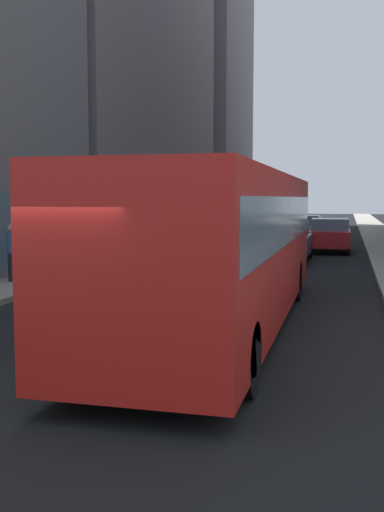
# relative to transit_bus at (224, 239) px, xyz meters

# --- Properties ---
(ground_plane) EXTENTS (120.00, 120.00, 0.00)m
(ground_plane) POSITION_rel_transit_bus_xyz_m (-1.20, 30.26, -1.78)
(ground_plane) COLOR black
(sidewalk_left) EXTENTS (2.40, 110.00, 0.15)m
(sidewalk_left) POSITION_rel_transit_bus_xyz_m (-6.90, 30.26, -1.70)
(sidewalk_left) COLOR gray
(sidewalk_left) RESTS_ON ground
(sidewalk_right) EXTENTS (2.40, 110.00, 0.15)m
(sidewalk_right) POSITION_rel_transit_bus_xyz_m (4.50, 30.26, -1.70)
(sidewalk_right) COLOR #ADA89E
(sidewalk_right) RESTS_ON ground
(building_left_far) EXTENTS (11.66, 14.24, 38.93)m
(building_left_far) POSITION_rel_transit_bus_xyz_m (-13.10, 43.99, 17.68)
(building_left_far) COLOR slate
(building_left_far) RESTS_ON ground
(transit_bus) EXTENTS (2.78, 11.53, 3.05)m
(transit_bus) POSITION_rel_transit_bus_xyz_m (0.00, 0.00, 0.00)
(transit_bus) COLOR red
(transit_bus) RESTS_ON ground
(car_black_suv) EXTENTS (1.83, 4.49, 1.62)m
(car_black_suv) POSITION_rel_transit_bus_xyz_m (-4.00, 41.46, -0.95)
(car_black_suv) COLOR black
(car_black_suv) RESTS_ON ground
(car_grey_wagon) EXTENTS (1.80, 4.17, 1.62)m
(car_grey_wagon) POSITION_rel_transit_bus_xyz_m (-4.00, 29.53, -0.96)
(car_grey_wagon) COLOR slate
(car_grey_wagon) RESTS_ON ground
(car_red_coupe) EXTENTS (1.86, 4.17, 1.62)m
(car_red_coupe) POSITION_rel_transit_bus_xyz_m (1.60, 17.88, -0.96)
(car_red_coupe) COLOR red
(car_red_coupe) RESTS_ON ground
(car_blue_hatchback) EXTENTS (1.84, 4.45, 1.62)m
(car_blue_hatchback) POSITION_rel_transit_bus_xyz_m (0.00, 12.79, -0.95)
(car_blue_hatchback) COLOR #4C6BB7
(car_blue_hatchback) RESTS_ON ground
(car_silver_sedan) EXTENTS (1.95, 4.17, 1.62)m
(car_silver_sedan) POSITION_rel_transit_bus_xyz_m (0.00, 22.76, -0.95)
(car_silver_sedan) COLOR #B7BABF
(car_silver_sedan) RESTS_ON ground
(dalmatian_dog) EXTENTS (0.22, 0.96, 0.72)m
(dalmatian_dog) POSITION_rel_transit_bus_xyz_m (-1.69, -4.26, -1.26)
(dalmatian_dog) COLOR white
(dalmatian_dog) RESTS_ON ground
(pedestrian_with_handbag) EXTENTS (0.45, 0.34, 1.69)m
(pedestrian_with_handbag) POSITION_rel_transit_bus_xyz_m (-7.12, 3.99, -0.76)
(pedestrian_with_handbag) COLOR #1E1E2D
(pedestrian_with_handbag) RESTS_ON sidewalk_left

